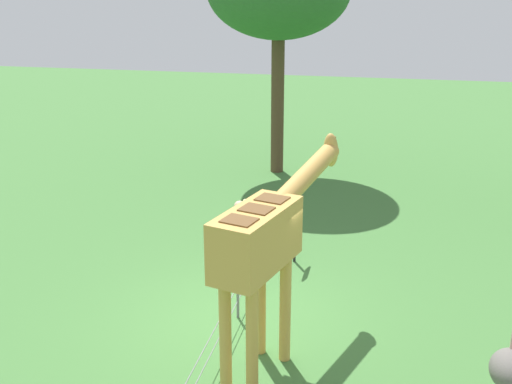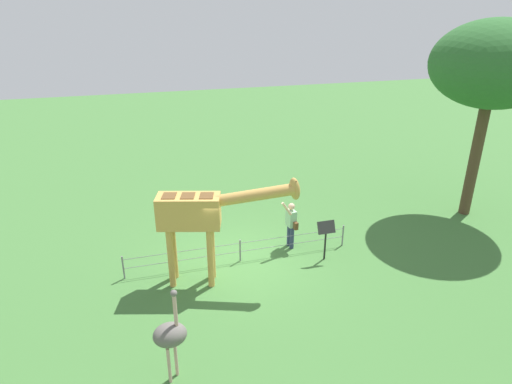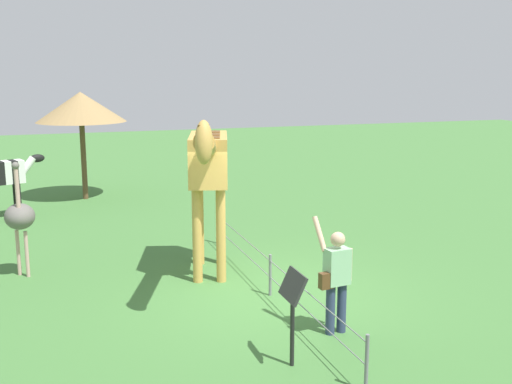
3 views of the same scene
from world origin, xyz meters
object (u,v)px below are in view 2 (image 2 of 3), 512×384
Objects in this scene: tree_northeast at (494,65)px; info_sign at (326,232)px; giraffe at (201,215)px; visitor at (291,223)px; ostrich at (170,335)px.

info_sign is at bearing -166.26° from tree_northeast.
giraffe reaches higher than visitor.
giraffe reaches higher than ostrich.
info_sign is (-6.57, -1.61, -4.57)m from tree_northeast.
tree_northeast is 8.16m from info_sign.
info_sign is at bearing -52.48° from visitor.
visitor is 0.78× the size of ostrich.
giraffe is 4.01m from info_sign.
giraffe is at bearing 69.67° from ostrich.
ostrich is at bearing -133.44° from visitor.
ostrich is at bearing -145.16° from info_sign.
visitor is (3.05, 1.16, -1.24)m from giraffe.
visitor is 8.69m from tree_northeast.
visitor is at bearing 127.52° from info_sign.
giraffe is at bearing -159.12° from visitor.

